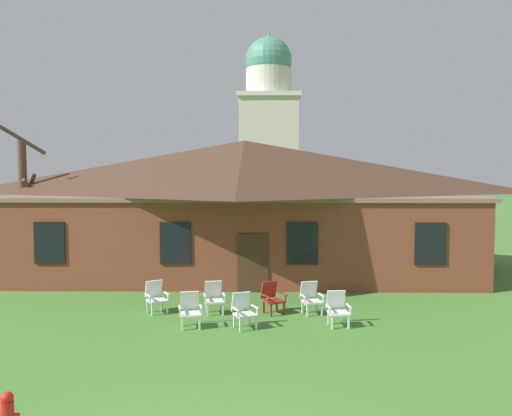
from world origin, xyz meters
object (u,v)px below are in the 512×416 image
Objects in this scene: lawn_chair_under_eave at (337,308)px; lawn_chair_left_end at (214,297)px; lawn_chair_middle at (243,309)px; lawn_chair_right_end at (272,297)px; lawn_chair_near_door at (190,309)px; lawn_chair_by_porch at (156,296)px; lawn_chair_far_side at (311,297)px.

lawn_chair_left_end is at bearing 160.68° from lawn_chair_under_eave.
lawn_chair_middle is 1.00× the size of lawn_chair_right_end.
lawn_chair_near_door and lawn_chair_middle have the same top height.
lawn_chair_middle is 1.71m from lawn_chair_right_end.
lawn_chair_left_end and lawn_chair_middle have the same top height.
lawn_chair_under_eave is at bearing -35.11° from lawn_chair_right_end.
lawn_chair_middle is at bearing -29.41° from lawn_chair_by_porch.
lawn_chair_near_door is 1.00× the size of lawn_chair_under_eave.
lawn_chair_by_porch and lawn_chair_far_side have the same top height.
lawn_chair_left_end and lawn_chair_under_eave have the same top height.
lawn_chair_near_door is at bearing -157.50° from lawn_chair_far_side.
lawn_chair_under_eave is (3.56, -1.25, 0.00)m from lawn_chair_left_end.
lawn_chair_right_end is (0.80, 1.51, 0.00)m from lawn_chair_middle.
lawn_chair_middle is (1.47, -0.05, 0.00)m from lawn_chair_near_door.
lawn_chair_near_door is 1.00× the size of lawn_chair_left_end.
lawn_chair_middle and lawn_chair_right_end have the same top height.
lawn_chair_right_end is (3.54, -0.03, 0.00)m from lawn_chair_by_porch.
lawn_chair_near_door is at bearing -109.75° from lawn_chair_left_end.
lawn_chair_far_side is at bearing 36.88° from lawn_chair_middle.
lawn_chair_middle is (2.74, -1.54, 0.00)m from lawn_chair_by_porch.
lawn_chair_far_side is (1.17, -0.03, 0.00)m from lawn_chair_right_end.
lawn_chair_near_door is 4.09m from lawn_chair_under_eave.
lawn_chair_near_door is at bearing 177.92° from lawn_chair_middle.
lawn_chair_under_eave is (2.61, 0.24, 0.00)m from lawn_chair_middle.
lawn_chair_by_porch is 3.14m from lawn_chair_middle.
lawn_chair_under_eave is at bearing 5.30° from lawn_chair_middle.
lawn_chair_middle is 1.00× the size of lawn_chair_under_eave.
lawn_chair_middle is (0.96, -1.49, 0.00)m from lawn_chair_left_end.
lawn_chair_middle is 2.62m from lawn_chair_under_eave.
lawn_chair_left_end is at bearing 179.82° from lawn_chair_far_side.
lawn_chair_far_side is (2.93, -0.01, 0.00)m from lawn_chair_left_end.
lawn_chair_left_end is at bearing -179.37° from lawn_chair_right_end.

